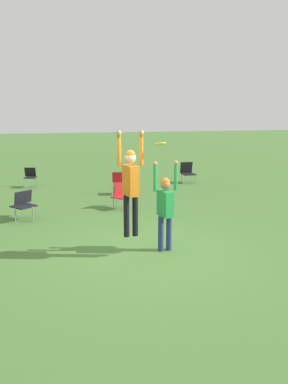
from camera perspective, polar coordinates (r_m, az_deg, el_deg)
ground_plane at (r=8.22m, az=0.30°, el=-9.30°), size 120.00×120.00×0.00m
person_jumping at (r=7.61m, az=-2.06°, el=1.68°), size 0.57×0.44×2.19m
person_defending at (r=8.09m, az=3.25°, el=-1.91°), size 0.57×0.45×1.99m
frisbee at (r=7.58m, az=2.56°, el=7.37°), size 0.22×0.22×0.07m
camping_chair_1 at (r=14.21m, az=-3.77°, el=1.65°), size 0.57×0.61×0.83m
camping_chair_2 at (r=11.99m, az=-3.54°, el=-0.34°), size 0.70×0.76×0.78m
camping_chair_3 at (r=16.75m, az=6.65°, el=3.15°), size 0.60×0.65×0.91m
camping_chair_4 at (r=11.23m, az=-17.88°, el=-1.61°), size 0.78×0.85×0.80m
camping_chair_5 at (r=16.29m, az=-16.91°, el=2.43°), size 0.57×0.61×0.81m
cooler_box at (r=15.46m, az=-2.09°, el=1.33°), size 0.41×0.37×0.38m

